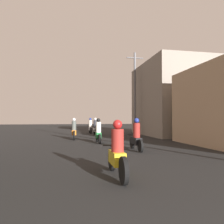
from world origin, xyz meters
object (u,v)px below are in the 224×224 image
(motorcycle_silver, at_px, (90,127))
(building_right_far, at_px, (171,99))
(motorcycle_orange, at_px, (74,131))
(motorcycle_yellow, at_px, (117,154))
(motorcycle_black, at_px, (136,138))
(motorcycle_green, at_px, (98,133))
(motorcycle_white, at_px, (95,128))
(utility_pole_far, at_px, (135,92))

(motorcycle_silver, relative_size, building_right_far, 0.26)
(building_right_far, bearing_deg, motorcycle_silver, 152.16)
(motorcycle_orange, distance_m, building_right_far, 9.71)
(motorcycle_yellow, height_order, motorcycle_black, motorcycle_black)
(motorcycle_black, height_order, motorcycle_orange, motorcycle_orange)
(motorcycle_silver, bearing_deg, motorcycle_green, -92.63)
(motorcycle_black, relative_size, motorcycle_white, 0.95)
(motorcycle_green, height_order, motorcycle_silver, motorcycle_silver)
(motorcycle_black, xyz_separation_m, motorcycle_orange, (-2.78, 6.17, 0.01))
(motorcycle_yellow, distance_m, motorcycle_silver, 17.03)
(utility_pole_far, bearing_deg, motorcycle_black, -106.94)
(motorcycle_black, height_order, utility_pole_far, utility_pole_far)
(motorcycle_yellow, bearing_deg, motorcycle_green, 81.28)
(motorcycle_green, relative_size, building_right_far, 0.24)
(motorcycle_white, bearing_deg, utility_pole_far, 5.59)
(motorcycle_white, bearing_deg, motorcycle_black, -75.91)
(motorcycle_black, xyz_separation_m, motorcycle_white, (-0.79, 9.81, 0.02))
(motorcycle_silver, xyz_separation_m, utility_pole_far, (3.88, -3.03, 3.39))
(motorcycle_silver, distance_m, building_right_far, 8.51)
(motorcycle_black, xyz_separation_m, building_right_far, (6.18, 8.81, 2.69))
(motorcycle_yellow, xyz_separation_m, motorcycle_orange, (-0.86, 10.60, 0.02))
(building_right_far, bearing_deg, utility_pole_far, 167.17)
(motorcycle_green, height_order, building_right_far, building_right_far)
(motorcycle_orange, xyz_separation_m, building_right_far, (8.96, 2.64, 2.68))
(motorcycle_white, distance_m, building_right_far, 7.53)
(motorcycle_yellow, height_order, motorcycle_green, motorcycle_green)
(motorcycle_yellow, xyz_separation_m, utility_pole_far, (4.83, 13.98, 3.42))
(motorcycle_green, xyz_separation_m, motorcycle_orange, (-1.45, 2.55, -0.00))
(motorcycle_yellow, bearing_deg, motorcycle_black, 62.01)
(motorcycle_orange, bearing_deg, motorcycle_green, -56.63)
(motorcycle_yellow, relative_size, building_right_far, 0.26)
(motorcycle_green, distance_m, building_right_far, 9.51)
(motorcycle_black, xyz_separation_m, motorcycle_green, (-1.33, 3.63, 0.01))
(motorcycle_green, bearing_deg, motorcycle_black, -77.35)
(motorcycle_black, relative_size, motorcycle_green, 1.02)
(motorcycle_yellow, bearing_deg, building_right_far, 53.99)
(motorcycle_orange, height_order, building_right_far, building_right_far)
(motorcycle_silver, bearing_deg, utility_pole_far, -38.30)
(motorcycle_yellow, height_order, motorcycle_silver, motorcycle_silver)
(motorcycle_green, distance_m, motorcycle_white, 6.20)
(motorcycle_white, distance_m, motorcycle_silver, 2.78)
(motorcycle_white, bearing_deg, motorcycle_orange, -109.20)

